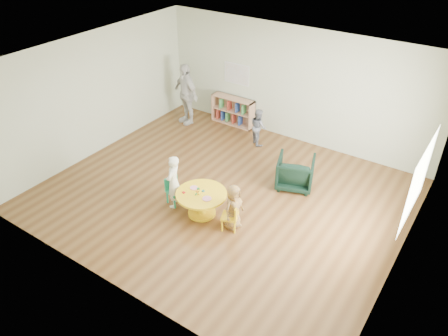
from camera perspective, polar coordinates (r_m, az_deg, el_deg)
name	(u,v)px	position (r m, az deg, el deg)	size (l,w,h in m)	color
room	(224,111)	(8.07, -0.05, 7.43)	(7.10, 7.00, 2.80)	brown
activity_table	(201,200)	(8.35, -2.96, -4.15)	(0.98, 0.98, 0.53)	yellow
kid_chair_left	(174,190)	(8.72, -6.54, -2.81)	(0.37, 0.37, 0.57)	#1C9E6F
kid_chair_right	(232,216)	(8.02, 1.04, -6.27)	(0.38, 0.38, 0.55)	yellow
bookshelf	(233,111)	(11.69, 1.21, 7.50)	(1.20, 0.30, 0.75)	tan
alphabet_poster	(237,74)	(11.40, 1.67, 12.19)	(0.74, 0.01, 0.54)	white
armchair	(295,172)	(9.23, 9.29, -0.53)	(0.74, 0.76, 0.69)	black
child_left	(173,182)	(8.49, -6.62, -1.82)	(0.41, 0.27, 1.11)	white
child_right	(233,207)	(7.96, 1.24, -5.13)	(0.45, 0.29, 0.91)	yellow
toddler	(258,127)	(10.69, 4.51, 5.41)	(0.44, 0.35, 0.91)	#18223C
adult_caretaker	(186,94)	(11.62, -5.00, 9.63)	(0.95, 0.40, 1.63)	silver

